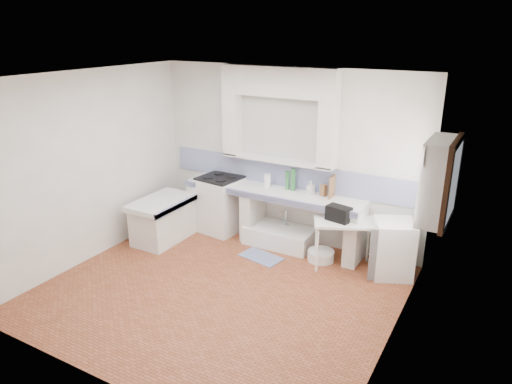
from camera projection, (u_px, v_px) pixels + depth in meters
The scene contains 36 objects.
floor at pixel (220, 291), 6.35m from camera, with size 4.50×4.50×0.00m, color brown.
ceiling at pixel (213, 78), 5.42m from camera, with size 4.50×4.50×0.00m, color white.
wall_back at pixel (287, 156), 7.53m from camera, with size 4.50×4.50×0.00m, color silver.
wall_front at pixel (93, 257), 4.24m from camera, with size 4.50×4.50×0.00m, color silver.
wall_left at pixel (89, 168), 6.92m from camera, with size 4.50×4.50×0.00m, color silver.
wall_right at pixel (399, 228), 4.85m from camera, with size 4.50×4.50×0.00m, color silver.
alcove_mass at pixel (279, 81), 7.08m from camera, with size 1.90×0.25×0.45m, color silver.
window_frame at pixel (439, 181), 5.68m from camera, with size 0.35×0.86×1.06m, color #381F11.
lace_valance at pixel (431, 149), 5.63m from camera, with size 0.01×0.84×0.24m, color white.
counter_slab at pixel (272, 192), 7.51m from camera, with size 3.00×0.60×0.08m, color white.
counter_lip at pixel (264, 198), 7.28m from camera, with size 3.00×0.04×0.10m, color navy.
counter_pier_left at pixel (201, 204), 8.30m from camera, with size 0.20×0.55×0.82m, color silver.
counter_pier_mid at pixel (253, 215), 7.82m from camera, with size 0.20×0.55×0.82m, color silver.
counter_pier_right at pixel (355, 236), 7.01m from camera, with size 0.20×0.55×0.82m, color silver.
peninsula_top at pixel (162, 202), 7.66m from camera, with size 0.70×1.10×0.08m, color white.
peninsula_base at pixel (163, 222), 7.77m from camera, with size 0.60×1.00×0.62m, color silver.
peninsula_lip at pixel (178, 206), 7.50m from camera, with size 0.04×1.10×0.10m, color navy.
backsplash at pixel (286, 174), 7.62m from camera, with size 4.27×0.03×0.40m, color navy.
stove at pixel (220, 205), 8.08m from camera, with size 0.66×0.64×0.94m, color white.
sink at pixel (280, 237), 7.66m from camera, with size 1.10×0.59×0.26m, color white.
side_table at pixel (343, 244), 6.88m from camera, with size 0.87×0.48×0.04m, color white.
fridge at pixel (393, 249), 6.63m from camera, with size 0.53×0.53×0.82m, color white.
bucket_red at pixel (268, 233), 7.78m from camera, with size 0.29×0.29×0.27m, color #B2211C.
bucket_orange at pixel (282, 238), 7.65m from camera, with size 0.26×0.26×0.24m, color #D1580A.
bucket_blue at pixel (294, 243), 7.44m from camera, with size 0.29×0.29×0.27m, color blue.
basin_white at pixel (321, 255), 7.15m from camera, with size 0.40×0.40×0.16m, color white.
water_bottle_a at pixel (284, 231), 7.80m from camera, with size 0.09×0.09×0.33m, color silver.
water_bottle_b at pixel (287, 233), 7.77m from camera, with size 0.08×0.08×0.29m, color silver.
black_bag at pixel (339, 214), 6.74m from camera, with size 0.34×0.20×0.22m, color black.
green_bottle_a at pixel (287, 180), 7.48m from camera, with size 0.07×0.07×0.30m, color #2D6D36.
green_bottle_b at pixel (293, 180), 7.42m from camera, with size 0.08×0.08×0.35m, color #2D6D36.
knife_block at pixel (323, 190), 7.22m from camera, with size 0.09×0.07×0.18m, color olive.
cutting_board at pixel (332, 187), 7.13m from camera, with size 0.02×0.25×0.34m, color olive.
paper_towel at pixel (267, 180), 7.61m from camera, with size 0.11×0.11×0.22m, color white.
soap_bottle at pixel (311, 187), 7.28m from camera, with size 0.10×0.10×0.22m, color white.
rug at pixel (261, 257), 7.26m from camera, with size 0.64×0.37×0.01m, color navy.
Camera 1 is at (3.14, -4.60, 3.36)m, focal length 33.14 mm.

